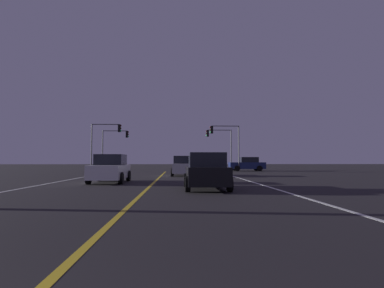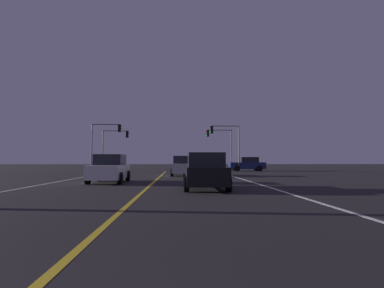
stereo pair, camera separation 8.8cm
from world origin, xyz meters
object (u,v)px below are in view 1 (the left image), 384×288
Objects in this scene: traffic_light_far_right at (219,140)px; car_oncoming at (110,169)px; traffic_light_far_left at (115,140)px; car_crossing_side at (247,164)px; car_ahead_far at (183,166)px; traffic_light_near_left at (106,136)px; car_lead_same_lane at (206,172)px; traffic_light_near_right at (225,137)px.

car_oncoming is at bearing 68.01° from traffic_light_far_right.
traffic_light_far_left is at bearing -169.70° from car_oncoming.
car_crossing_side is 6.30m from traffic_light_far_right.
car_ahead_far is 0.81× the size of traffic_light_far_left.
car_ahead_far is 18.39m from traffic_light_far_left.
car_ahead_far is 14.02m from traffic_light_near_left.
car_lead_same_lane is 29.00m from traffic_light_far_right.
traffic_light_near_left is (-16.93, -0.93, 3.34)m from car_crossing_side.
car_ahead_far is 11.96m from traffic_light_near_right.
car_crossing_side is 24.97m from car_lead_same_lane.
car_oncoming is 21.06m from traffic_light_near_right.
car_crossing_side and car_oncoming have the same top height.
traffic_light_far_right is (0.02, 5.50, 0.01)m from traffic_light_near_right.
car_lead_same_lane is 23.61m from traffic_light_near_right.
car_lead_same_lane is 30.29m from traffic_light_far_left.
traffic_light_near_left is at bearing 3.16° from car_crossing_side.
car_oncoming is (-4.51, -8.13, 0.00)m from car_ahead_far.
traffic_light_near_right is at bearing 89.81° from traffic_light_far_right.
car_oncoming is 26.02m from traffic_light_far_right.
car_crossing_side is at bearing -15.13° from traffic_light_far_left.
traffic_light_far_left is (-16.88, 4.57, 3.15)m from car_crossing_side.
traffic_light_far_right reaches higher than car_lead_same_lane.
traffic_light_near_left is 15.10m from traffic_light_far_right.
traffic_light_near_left is at bearing 40.85° from car_ahead_far.
car_crossing_side is 0.79× the size of traffic_light_near_right.
car_oncoming is 0.81× the size of traffic_light_far_left.
traffic_light_far_right reaches higher than car_oncoming.
traffic_light_near_left is 1.02× the size of traffic_light_far_right.
car_crossing_side is 0.81× the size of traffic_light_far_left.
car_lead_same_lane is 0.77× the size of traffic_light_near_left.
car_ahead_far is 0.79× the size of traffic_light_near_right.
traffic_light_near_left is (-9.80, 23.00, 3.34)m from car_lead_same_lane.
car_lead_same_lane is 25.23m from traffic_light_near_left.
car_oncoming is 0.77× the size of traffic_light_near_left.
traffic_light_near_left reaches higher than traffic_light_far_right.
traffic_light_far_right is (4.26, 28.50, 3.26)m from car_lead_same_lane.
traffic_light_near_right is (-2.89, -0.93, 3.25)m from car_crossing_side.
traffic_light_far_left reaches higher than car_oncoming.
traffic_light_near_left reaches higher than car_oncoming.
traffic_light_near_left is (-14.04, 0.00, 0.09)m from traffic_light_near_right.
car_lead_same_lane is 1.00× the size of car_oncoming.
traffic_light_far_right is at bearing 21.37° from traffic_light_near_left.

